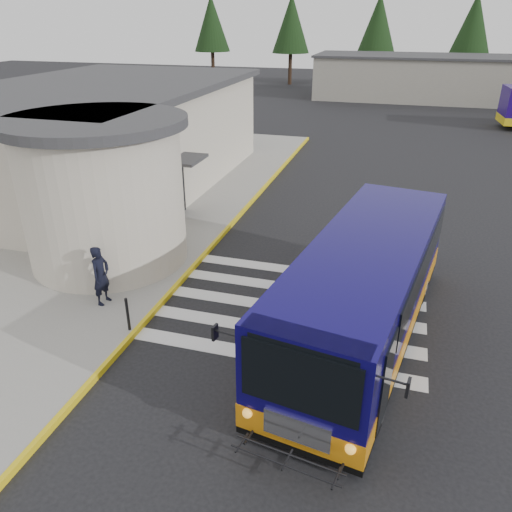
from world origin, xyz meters
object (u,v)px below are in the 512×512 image
(transit_bus, at_px, (363,295))
(bollard, at_px, (128,314))
(pedestrian_b, at_px, (116,245))
(pedestrian_a, at_px, (101,275))

(transit_bus, distance_m, bollard, 6.18)
(transit_bus, bearing_deg, pedestrian_b, 177.43)
(transit_bus, relative_size, bollard, 10.51)
(transit_bus, xyz_separation_m, pedestrian_a, (-7.35, -0.48, -0.30))
(pedestrian_b, bearing_deg, transit_bus, 62.38)
(transit_bus, relative_size, pedestrian_b, 6.41)
(bollard, bearing_deg, pedestrian_b, 124.29)
(pedestrian_a, bearing_deg, transit_bus, -81.10)
(transit_bus, bearing_deg, pedestrian_a, -166.98)
(transit_bus, relative_size, pedestrian_a, 5.73)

